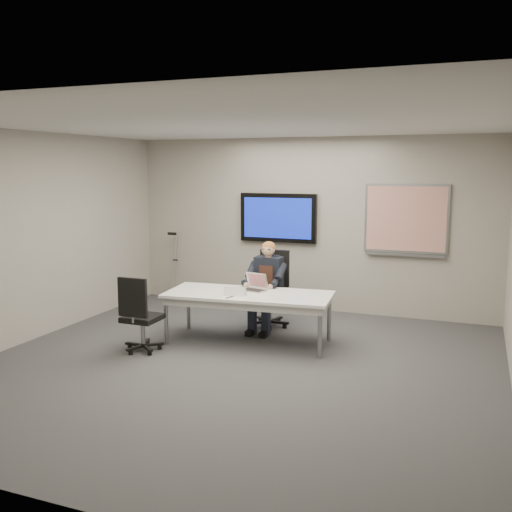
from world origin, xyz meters
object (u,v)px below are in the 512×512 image
(seated_person, at_px, (265,295))
(office_chair_far, at_px, (271,303))
(conference_table, at_px, (249,299))
(office_chair_near, at_px, (141,328))
(laptop, at_px, (255,286))

(seated_person, bearing_deg, office_chair_far, 89.87)
(conference_table, relative_size, seated_person, 1.78)
(office_chair_far, height_order, office_chair_near, office_chair_far)
(office_chair_near, xyz_separation_m, seated_person, (1.12, 1.48, 0.21))
(laptop, bearing_deg, seated_person, 104.61)
(conference_table, xyz_separation_m, seated_person, (0.00, 0.61, -0.08))
(seated_person, bearing_deg, office_chair_near, -127.54)
(conference_table, height_order, seated_person, seated_person)
(conference_table, height_order, laptop, laptop)
(office_chair_near, bearing_deg, laptop, -137.12)
(conference_table, relative_size, office_chair_near, 2.30)
(office_chair_near, distance_m, seated_person, 1.87)
(seated_person, bearing_deg, laptop, -88.52)
(office_chair_near, bearing_deg, seated_person, -127.27)
(office_chair_far, bearing_deg, laptop, -90.02)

